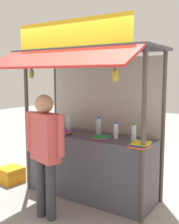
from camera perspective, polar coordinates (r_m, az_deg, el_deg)
name	(u,v)px	position (r m, az deg, el deg)	size (l,w,h in m)	color
ground_plane	(89,195)	(4.49, 0.00, -16.65)	(20.00, 20.00, 0.00)	gray
stall_counter	(89,166)	(4.32, 0.00, -10.90)	(1.97, 0.62, 0.95)	#4C4C56
stall_structure	(92,96)	(4.17, 0.54, 3.26)	(2.17, 1.45, 2.55)	#4C4742
water_bottle_front_right	(56,123)	(4.56, -6.75, -2.28)	(0.07, 0.07, 0.26)	silver
water_bottle_back_left	(98,126)	(4.28, 1.84, -2.78)	(0.08, 0.08, 0.27)	silver
water_bottle_far_right	(116,131)	(3.98, 5.40, -3.81)	(0.07, 0.07, 0.24)	silver
water_bottle_mid_right	(69,124)	(4.48, -4.25, -2.55)	(0.07, 0.07, 0.23)	silver
water_bottle_rear_center	(134,133)	(3.85, 8.99, -4.17)	(0.07, 0.07, 0.25)	silver
magazine_stack_center	(102,138)	(3.96, 2.51, -5.25)	(0.25, 0.26, 0.03)	purple
magazine_stack_right	(60,133)	(4.24, -6.11, -4.28)	(0.25, 0.32, 0.05)	red
magazine_stack_front_left	(140,145)	(3.57, 10.33, -6.58)	(0.24, 0.29, 0.06)	orange
banana_bunch_inner_right	(31,74)	(4.27, -11.75, 7.64)	(0.09, 0.09, 0.28)	#332D23
banana_bunch_leftmost	(115,75)	(3.42, 5.23, 7.47)	(0.08, 0.09, 0.31)	#332D23
vendor_person	(45,145)	(3.59, -9.07, -6.69)	(0.61, 0.32, 1.60)	#383842
plastic_crate	(11,175)	(5.15, -15.74, -12.20)	(0.37, 0.37, 0.26)	orange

